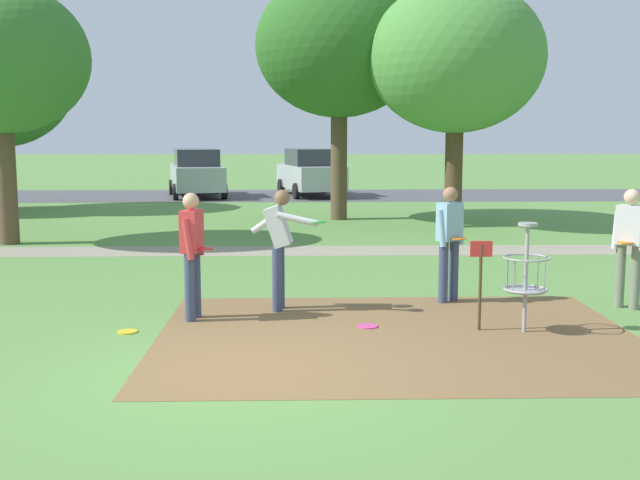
{
  "coord_description": "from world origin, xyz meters",
  "views": [
    {
      "loc": [
        0.64,
        -7.98,
        2.51
      ],
      "look_at": [
        0.92,
        2.89,
        1.0
      ],
      "focal_mm": 43.93,
      "sensor_mm": 36.0,
      "label": 1
    }
  ],
  "objects_px": {
    "disc_golf_basket": "(521,273)",
    "player_throwing": "(629,241)",
    "parked_car_leftmost": "(197,173)",
    "frisbee_near_basket": "(127,332)",
    "tree_near_left": "(339,46)",
    "player_waiting_left": "(192,248)",
    "frisbee_by_tee": "(368,326)",
    "tree_mid_right": "(456,58)",
    "parked_car_center_left": "(311,172)",
    "player_foreground_watching": "(279,241)",
    "player_waiting_right": "(450,237)",
    "tree_mid_center": "(0,59)"
  },
  "relations": [
    {
      "from": "frisbee_near_basket",
      "to": "tree_mid_right",
      "type": "xyz_separation_m",
      "value": [
        6.23,
        10.88,
        4.37
      ]
    },
    {
      "from": "frisbee_near_basket",
      "to": "tree_mid_right",
      "type": "bearing_deg",
      "value": 60.22
    },
    {
      "from": "tree_near_left",
      "to": "player_throwing",
      "type": "bearing_deg",
      "value": -72.86
    },
    {
      "from": "player_foreground_watching",
      "to": "parked_car_center_left",
      "type": "relative_size",
      "value": 0.38
    },
    {
      "from": "player_waiting_left",
      "to": "parked_car_center_left",
      "type": "height_order",
      "value": "parked_car_center_left"
    },
    {
      "from": "tree_mid_center",
      "to": "frisbee_by_tee",
      "type": "bearing_deg",
      "value": -46.31
    },
    {
      "from": "player_foreground_watching",
      "to": "tree_near_left",
      "type": "xyz_separation_m",
      "value": [
        1.4,
        11.53,
        3.89
      ]
    },
    {
      "from": "player_foreground_watching",
      "to": "tree_mid_center",
      "type": "xyz_separation_m",
      "value": [
        -6.25,
        6.75,
        3.09
      ]
    },
    {
      "from": "player_waiting_left",
      "to": "tree_mid_center",
      "type": "height_order",
      "value": "tree_mid_center"
    },
    {
      "from": "player_throwing",
      "to": "player_waiting_left",
      "type": "height_order",
      "value": "same"
    },
    {
      "from": "frisbee_near_basket",
      "to": "tree_mid_center",
      "type": "relative_size",
      "value": 0.04
    },
    {
      "from": "parked_car_leftmost",
      "to": "frisbee_by_tee",
      "type": "bearing_deg",
      "value": -76.66
    },
    {
      "from": "player_waiting_right",
      "to": "tree_near_left",
      "type": "bearing_deg",
      "value": 95.62
    },
    {
      "from": "tree_mid_center",
      "to": "tree_mid_right",
      "type": "xyz_separation_m",
      "value": [
        10.59,
        2.93,
        0.31
      ]
    },
    {
      "from": "frisbee_near_basket",
      "to": "tree_mid_center",
      "type": "height_order",
      "value": "tree_mid_center"
    },
    {
      "from": "player_waiting_right",
      "to": "tree_near_left",
      "type": "distance_m",
      "value": 11.76
    },
    {
      "from": "player_waiting_right",
      "to": "parked_car_center_left",
      "type": "height_order",
      "value": "parked_car_center_left"
    },
    {
      "from": "player_throwing",
      "to": "parked_car_center_left",
      "type": "relative_size",
      "value": 0.38
    },
    {
      "from": "player_waiting_right",
      "to": "parked_car_center_left",
      "type": "bearing_deg",
      "value": 95.27
    },
    {
      "from": "player_waiting_left",
      "to": "parked_car_leftmost",
      "type": "distance_m",
      "value": 20.17
    },
    {
      "from": "frisbee_near_basket",
      "to": "player_waiting_right",
      "type": "bearing_deg",
      "value": 21.07
    },
    {
      "from": "player_waiting_left",
      "to": "tree_mid_right",
      "type": "relative_size",
      "value": 0.27
    },
    {
      "from": "frisbee_near_basket",
      "to": "tree_near_left",
      "type": "xyz_separation_m",
      "value": [
        3.29,
        12.73,
        4.86
      ]
    },
    {
      "from": "player_waiting_right",
      "to": "tree_near_left",
      "type": "xyz_separation_m",
      "value": [
        -1.09,
        11.04,
        3.9
      ]
    },
    {
      "from": "disc_golf_basket",
      "to": "frisbee_by_tee",
      "type": "xyz_separation_m",
      "value": [
        -1.9,
        0.28,
        -0.74
      ]
    },
    {
      "from": "frisbee_near_basket",
      "to": "tree_near_left",
      "type": "height_order",
      "value": "tree_near_left"
    },
    {
      "from": "player_waiting_right",
      "to": "tree_mid_right",
      "type": "relative_size",
      "value": 0.27
    },
    {
      "from": "frisbee_by_tee",
      "to": "disc_golf_basket",
      "type": "bearing_deg",
      "value": -8.49
    },
    {
      "from": "player_foreground_watching",
      "to": "disc_golf_basket",
      "type": "bearing_deg",
      "value": -22.89
    },
    {
      "from": "player_throwing",
      "to": "parked_car_leftmost",
      "type": "bearing_deg",
      "value": 113.95
    },
    {
      "from": "player_throwing",
      "to": "frisbee_near_basket",
      "type": "xyz_separation_m",
      "value": [
        -6.85,
        -1.2,
        -0.96
      ]
    },
    {
      "from": "frisbee_near_basket",
      "to": "tree_mid_center",
      "type": "distance_m",
      "value": 9.94
    },
    {
      "from": "player_waiting_right",
      "to": "parked_car_leftmost",
      "type": "height_order",
      "value": "parked_car_leftmost"
    },
    {
      "from": "tree_mid_center",
      "to": "frisbee_near_basket",
      "type": "bearing_deg",
      "value": -61.26
    },
    {
      "from": "player_waiting_left",
      "to": "frisbee_by_tee",
      "type": "bearing_deg",
      "value": -11.8
    },
    {
      "from": "frisbee_by_tee",
      "to": "parked_car_leftmost",
      "type": "bearing_deg",
      "value": 103.34
    },
    {
      "from": "disc_golf_basket",
      "to": "parked_car_leftmost",
      "type": "xyz_separation_m",
      "value": [
        -6.75,
        20.77,
        0.17
      ]
    },
    {
      "from": "player_waiting_left",
      "to": "tree_near_left",
      "type": "height_order",
      "value": "tree_near_left"
    },
    {
      "from": "frisbee_by_tee",
      "to": "tree_mid_center",
      "type": "distance_m",
      "value": 11.48
    },
    {
      "from": "player_foreground_watching",
      "to": "frisbee_near_basket",
      "type": "distance_m",
      "value": 2.44
    },
    {
      "from": "player_waiting_right",
      "to": "tree_mid_center",
      "type": "height_order",
      "value": "tree_mid_center"
    },
    {
      "from": "player_waiting_right",
      "to": "frisbee_near_basket",
      "type": "relative_size",
      "value": 6.89
    },
    {
      "from": "tree_near_left",
      "to": "disc_golf_basket",
      "type": "bearing_deg",
      "value": -82.65
    },
    {
      "from": "player_waiting_left",
      "to": "frisbee_by_tee",
      "type": "height_order",
      "value": "player_waiting_left"
    },
    {
      "from": "disc_golf_basket",
      "to": "player_throwing",
      "type": "bearing_deg",
      "value": 34.04
    },
    {
      "from": "frisbee_near_basket",
      "to": "frisbee_by_tee",
      "type": "height_order",
      "value": "same"
    },
    {
      "from": "player_waiting_left",
      "to": "tree_mid_right",
      "type": "xyz_separation_m",
      "value": [
        5.48,
        10.21,
        3.41
      ]
    },
    {
      "from": "frisbee_by_tee",
      "to": "parked_car_leftmost",
      "type": "relative_size",
      "value": 0.06
    },
    {
      "from": "player_throwing",
      "to": "player_waiting_right",
      "type": "relative_size",
      "value": 1.0
    },
    {
      "from": "frisbee_by_tee",
      "to": "tree_mid_center",
      "type": "bearing_deg",
      "value": 133.69
    }
  ]
}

